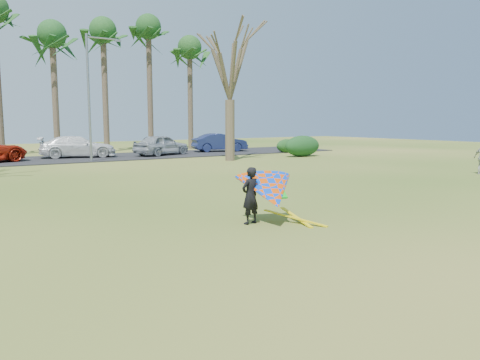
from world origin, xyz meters
TOP-DOWN VIEW (x-y plane):
  - ground at (0.00, 0.00)m, footprint 100.00×100.00m
  - parking_strip at (0.00, 25.00)m, footprint 46.00×7.00m
  - palm_6 at (2.00, 31.00)m, footprint 4.84×4.84m
  - palm_7 at (6.00, 31.00)m, footprint 4.84×4.84m
  - palm_8 at (10.00, 31.00)m, footprint 4.84×4.84m
  - palm_9 at (14.00, 31.00)m, footprint 4.84×4.84m
  - bare_tree_right at (10.00, 18.00)m, footprint 6.27×6.27m
  - streetlight at (2.16, 22.00)m, footprint 2.28×0.18m
  - hedge_near at (16.31, 17.94)m, footprint 3.09×1.40m
  - hedge_far at (17.98, 21.71)m, footprint 2.02×0.95m
  - car_3 at (2.16, 25.65)m, footprint 5.53×3.32m
  - car_4 at (7.95, 24.33)m, footprint 4.89×3.34m
  - car_5 at (13.81, 25.49)m, footprint 4.78×2.51m
  - kite_flyer at (0.45, 1.35)m, footprint 2.13×2.39m

SIDE VIEW (x-z plane):
  - ground at x=0.00m, z-range 0.00..0.00m
  - parking_strip at x=0.00m, z-range 0.00..0.06m
  - hedge_far at x=17.98m, z-range 0.00..1.12m
  - hedge_near at x=16.31m, z-range 0.00..1.54m
  - car_5 at x=13.81m, z-range 0.06..1.56m
  - car_3 at x=2.16m, z-range 0.06..1.56m
  - car_4 at x=7.95m, z-range 0.06..1.61m
  - kite_flyer at x=0.45m, z-range -0.17..1.85m
  - streetlight at x=2.16m, z-range 0.46..8.46m
  - bare_tree_right at x=10.00m, z-range 1.96..11.17m
  - palm_6 at x=2.00m, z-range 3.75..14.59m
  - palm_9 at x=14.00m, z-range 3.75..14.59m
  - palm_7 at x=6.00m, z-range 4.08..15.62m
  - palm_8 at x=10.00m, z-range 4.40..16.64m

